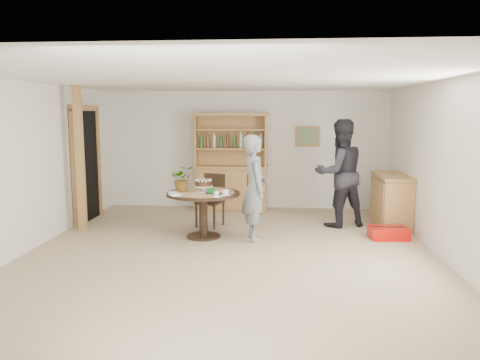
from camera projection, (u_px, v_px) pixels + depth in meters
name	position (u px, v px, depth m)	size (l,w,h in m)	color
ground	(230.00, 255.00, 6.78)	(7.00, 7.00, 0.00)	tan
room_shell	(230.00, 135.00, 6.54)	(6.04, 7.04, 2.52)	white
doorway	(86.00, 163.00, 8.83)	(0.13, 1.10, 2.18)	black
pine_post	(80.00, 160.00, 8.00)	(0.12, 0.12, 2.50)	tan
hutch	(231.00, 177.00, 9.90)	(1.62, 0.54, 2.04)	#B18D4B
sideboard	(391.00, 200.00, 8.46)	(0.54, 1.26, 0.94)	#B18D4B
dining_table	(203.00, 201.00, 7.67)	(1.20, 1.20, 0.76)	black
dining_chair	(212.00, 197.00, 8.49)	(0.54, 0.54, 0.95)	black
birthday_cake	(203.00, 184.00, 7.68)	(0.30, 0.30, 0.20)	white
flower_vase	(182.00, 179.00, 7.70)	(0.38, 0.33, 0.42)	#3F7233
gift_tray	(215.00, 192.00, 7.51)	(0.30, 0.20, 0.08)	black
coffee_cup_a	(225.00, 193.00, 7.33)	(0.15, 0.15, 0.09)	white
coffee_cup_b	(216.00, 195.00, 7.18)	(0.15, 0.15, 0.08)	white
napkins	(174.00, 194.00, 7.37)	(0.24, 0.33, 0.03)	white
teen_boy	(255.00, 188.00, 7.47)	(0.62, 0.41, 1.71)	slate
adult_person	(340.00, 173.00, 8.39)	(0.94, 0.73, 1.93)	black
red_suitcase	(388.00, 233.00, 7.64)	(0.63, 0.45, 0.21)	red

